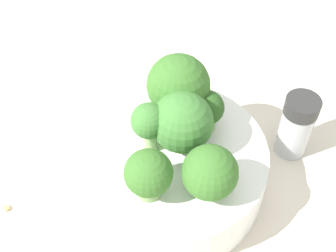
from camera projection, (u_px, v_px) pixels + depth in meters
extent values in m
plane|color=beige|center=(168.00, 183.00, 0.47)|extent=(3.00, 3.00, 0.00)
cylinder|color=white|center=(168.00, 168.00, 0.45)|extent=(0.18, 0.18, 0.05)
cylinder|color=#8EB770|center=(149.00, 139.00, 0.42)|extent=(0.02, 0.02, 0.03)
sphere|color=#3D7533|center=(148.00, 123.00, 0.40)|extent=(0.03, 0.03, 0.03)
cylinder|color=#8EB770|center=(208.00, 185.00, 0.39)|extent=(0.02, 0.02, 0.02)
sphere|color=#386B28|center=(210.00, 172.00, 0.38)|extent=(0.05, 0.05, 0.05)
cylinder|color=#7A9E5B|center=(183.00, 105.00, 0.44)|extent=(0.02, 0.02, 0.03)
sphere|color=#386B28|center=(183.00, 86.00, 0.43)|extent=(0.06, 0.06, 0.06)
cylinder|color=#7A9E5B|center=(149.00, 186.00, 0.39)|extent=(0.02, 0.02, 0.02)
sphere|color=#386B28|center=(148.00, 173.00, 0.37)|extent=(0.04, 0.04, 0.04)
cylinder|color=#7A9E5B|center=(182.00, 138.00, 0.42)|extent=(0.02, 0.02, 0.02)
sphere|color=#3D7533|center=(182.00, 122.00, 0.41)|extent=(0.06, 0.06, 0.06)
cylinder|color=#84AD66|center=(206.00, 119.00, 0.44)|extent=(0.03, 0.03, 0.02)
sphere|color=#28511E|center=(207.00, 108.00, 0.43)|extent=(0.03, 0.03, 0.03)
cylinder|color=#B2B7BC|center=(295.00, 131.00, 0.47)|extent=(0.03, 0.03, 0.06)
cylinder|color=#2D2D2D|center=(302.00, 107.00, 0.45)|extent=(0.03, 0.03, 0.02)
cube|color=tan|center=(6.00, 207.00, 0.44)|extent=(0.01, 0.01, 0.01)
cube|color=tan|center=(95.00, 131.00, 0.51)|extent=(0.00, 0.01, 0.01)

